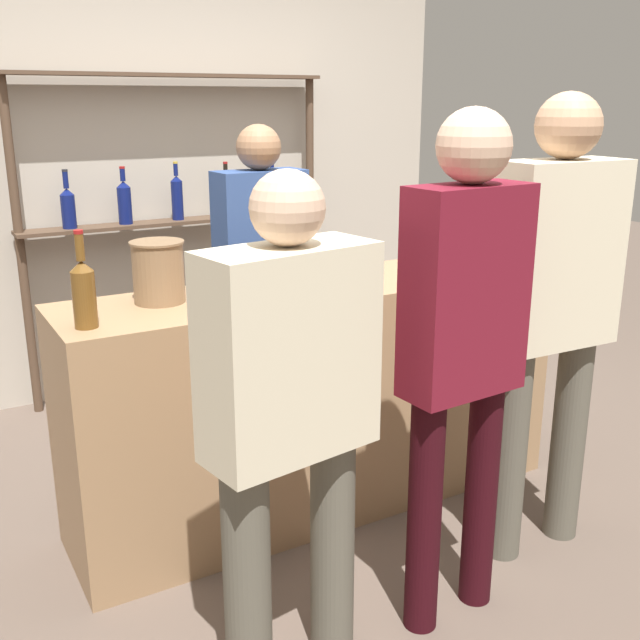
# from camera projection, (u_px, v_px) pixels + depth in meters

# --- Properties ---
(ground_plane) EXTENTS (16.00, 16.00, 0.00)m
(ground_plane) POSITION_uv_depth(u_px,v_px,m) (320.00, 501.00, 3.33)
(ground_plane) COLOR brown
(bar_counter) EXTENTS (2.13, 0.53, 0.99)m
(bar_counter) POSITION_uv_depth(u_px,v_px,m) (320.00, 398.00, 3.19)
(bar_counter) COLOR #997551
(bar_counter) RESTS_ON ground_plane
(back_wall) EXTENTS (3.73, 0.12, 2.80)m
(back_wall) POSITION_uv_depth(u_px,v_px,m) (165.00, 155.00, 4.49)
(back_wall) COLOR #B2A899
(back_wall) RESTS_ON ground_plane
(back_shelf) EXTENTS (1.84, 0.18, 1.86)m
(back_shelf) POSITION_uv_depth(u_px,v_px,m) (175.00, 189.00, 4.39)
(back_shelf) COLOR #4C3828
(back_shelf) RESTS_ON ground_plane
(counter_bottle_0) EXTENTS (0.08, 0.08, 0.33)m
(counter_bottle_0) POSITION_uv_depth(u_px,v_px,m) (84.00, 292.00, 2.45)
(counter_bottle_0) COLOR brown
(counter_bottle_0) RESTS_ON bar_counter
(counter_bottle_1) EXTENTS (0.07, 0.07, 0.36)m
(counter_bottle_1) POSITION_uv_depth(u_px,v_px,m) (469.00, 241.00, 3.23)
(counter_bottle_1) COLOR silver
(counter_bottle_1) RESTS_ON bar_counter
(counter_bottle_2) EXTENTS (0.08, 0.08, 0.34)m
(counter_bottle_2) POSITION_uv_depth(u_px,v_px,m) (473.00, 237.00, 3.39)
(counter_bottle_2) COLOR black
(counter_bottle_2) RESTS_ON bar_counter
(wine_glass) EXTENTS (0.08, 0.08, 0.15)m
(wine_glass) POSITION_uv_depth(u_px,v_px,m) (422.00, 243.00, 3.35)
(wine_glass) COLOR silver
(wine_glass) RESTS_ON bar_counter
(ice_bucket) EXTENTS (0.20, 0.20, 0.23)m
(ice_bucket) POSITION_uv_depth(u_px,v_px,m) (158.00, 272.00, 2.77)
(ice_bucket) COLOR #846647
(ice_bucket) RESTS_ON bar_counter
(cork_jar) EXTENTS (0.11, 0.11, 0.12)m
(cork_jar) POSITION_uv_depth(u_px,v_px,m) (210.00, 277.00, 2.93)
(cork_jar) COLOR silver
(cork_jar) RESTS_ON bar_counter
(customer_right) EXTENTS (0.49, 0.23, 1.75)m
(customer_right) POSITION_uv_depth(u_px,v_px,m) (553.00, 297.00, 2.74)
(customer_right) COLOR #575347
(customer_right) RESTS_ON ground_plane
(server_behind_counter) EXTENTS (0.44, 0.21, 1.61)m
(server_behind_counter) POSITION_uv_depth(u_px,v_px,m) (261.00, 265.00, 3.64)
(server_behind_counter) COLOR #121C33
(server_behind_counter) RESTS_ON ground_plane
(customer_left) EXTENTS (0.52, 0.29, 1.55)m
(customer_left) POSITION_uv_depth(u_px,v_px,m) (290.00, 406.00, 2.11)
(customer_left) COLOR #575347
(customer_left) RESTS_ON ground_plane
(customer_center) EXTENTS (0.41, 0.22, 1.70)m
(customer_center) POSITION_uv_depth(u_px,v_px,m) (463.00, 333.00, 2.33)
(customer_center) COLOR black
(customer_center) RESTS_ON ground_plane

